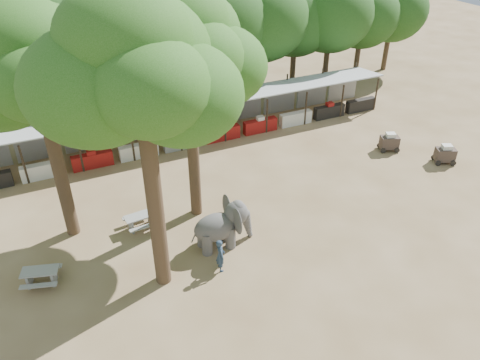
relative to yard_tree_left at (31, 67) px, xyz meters
name	(u,v)px	position (x,y,z in m)	size (l,w,h in m)	color
ground	(308,268)	(9.13, -7.19, -8.20)	(100.00, 100.00, 0.00)	brown
vendor_stalls	(197,122)	(9.13, 6.65, -7.02)	(28.00, 2.99, 2.80)	#A1A5A9
yard_tree_left	(31,67)	(0.00, 0.00, 0.00)	(7.10, 6.90, 11.02)	#332316
yard_tree_center	(134,70)	(3.00, -5.00, 1.01)	(7.10, 6.90, 12.04)	#332316
yard_tree_back	(182,47)	(6.00, -1.00, 0.34)	(7.10, 6.90, 11.36)	#332316
backdrop_trees	(167,36)	(9.13, 11.81, -2.69)	(46.46, 5.95, 8.33)	#332316
elephant	(223,225)	(6.38, -4.10, -7.08)	(2.92, 2.25, 2.25)	#444241
handler	(220,255)	(5.60, -5.62, -7.39)	(0.58, 0.39, 1.61)	#26384C
picnic_table_near	(41,275)	(-1.58, -3.24, -7.71)	(1.82, 1.72, 0.75)	gray
picnic_table_far	(140,220)	(3.20, -1.24, -7.71)	(1.59, 1.46, 0.74)	gray
cart_front	(445,154)	(21.52, -2.76, -7.60)	(1.47, 1.25, 1.21)	#332722
cart_back	(389,142)	(19.54, -0.07, -7.61)	(1.44, 1.20, 1.20)	#332722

